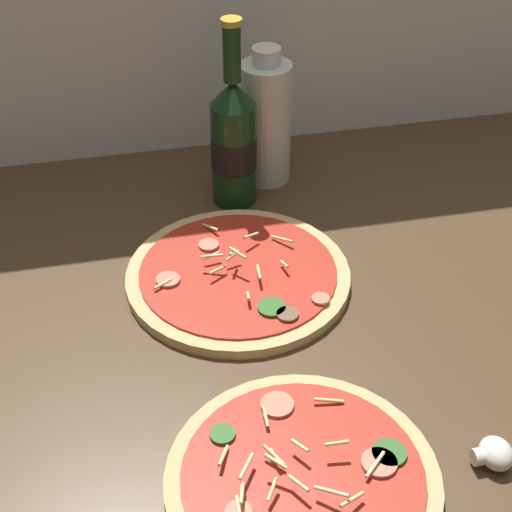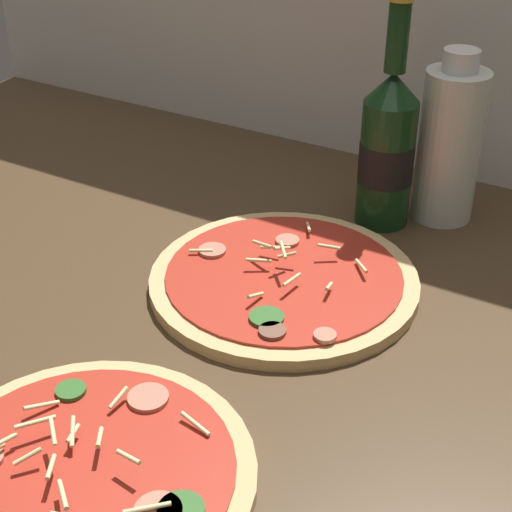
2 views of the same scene
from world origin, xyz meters
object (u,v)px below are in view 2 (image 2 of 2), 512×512
pizza_near (84,476)px  pizza_far (284,280)px  oil_bottle (450,144)px  beer_bottle (387,147)px

pizza_near → pizza_far: bearing=90.0°
pizza_far → oil_bottle: 26.36cm
oil_bottle → pizza_far: bearing=-110.6°
pizza_near → beer_bottle: (3.15, 49.30, 8.73)cm
beer_bottle → pizza_far: bearing=-99.7°
oil_bottle → beer_bottle: bearing=-138.7°
beer_bottle → oil_bottle: beer_bottle is taller
pizza_far → beer_bottle: (3.15, 18.38, 8.71)cm
pizza_far → beer_bottle: bearing=80.3°
pizza_near → beer_bottle: 50.17cm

